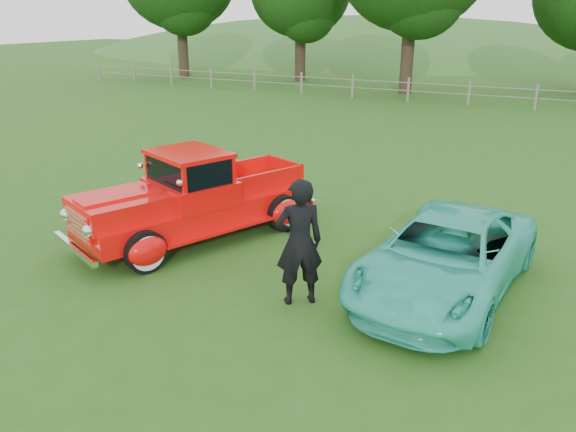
% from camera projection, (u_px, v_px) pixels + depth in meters
% --- Properties ---
extents(ground, '(140.00, 140.00, 0.00)m').
position_uv_depth(ground, '(209.00, 299.00, 8.88)').
color(ground, '#2B5316').
rests_on(ground, ground).
extents(distant_hills, '(116.00, 60.00, 18.00)m').
position_uv_depth(distant_hills, '(488.00, 97.00, 61.95)').
color(distant_hills, '#2B5E22').
rests_on(distant_hills, ground).
extents(fence_line, '(48.00, 0.12, 1.20)m').
position_uv_depth(fence_line, '(469.00, 93.00, 27.09)').
color(fence_line, slate).
rests_on(fence_line, ground).
extents(red_pickup, '(3.57, 5.27, 1.78)m').
position_uv_depth(red_pickup, '(194.00, 200.00, 11.07)').
color(red_pickup, black).
rests_on(red_pickup, ground).
extents(teal_sedan, '(2.51, 4.65, 1.24)m').
position_uv_depth(teal_sedan, '(446.00, 256.00, 8.93)').
color(teal_sedan, '#31C5AC').
rests_on(teal_sedan, ground).
extents(man, '(0.87, 0.83, 2.01)m').
position_uv_depth(man, '(299.00, 242.00, 8.47)').
color(man, black).
rests_on(man, ground).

